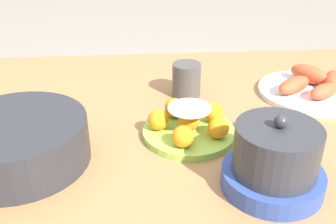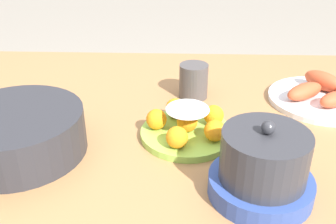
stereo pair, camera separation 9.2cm
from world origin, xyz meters
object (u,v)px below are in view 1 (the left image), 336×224
object	(u,v)px
cake_plate	(189,125)
sauce_bowl	(260,128)
dining_table	(150,149)
warming_pot	(275,161)
seafood_platter	(311,87)
cup_near	(186,80)
serving_bowl	(18,141)

from	to	relation	value
cake_plate	sauce_bowl	xyz separation A→B (m)	(-0.17, 0.00, -0.01)
dining_table	warming_pot	xyz separation A→B (m)	(-0.22, 0.28, 0.15)
seafood_platter	cup_near	size ratio (longest dim) A/B	2.97
sauce_bowl	dining_table	bearing A→B (deg)	-19.58
dining_table	sauce_bowl	distance (m)	0.29
serving_bowl	warming_pot	world-z (taller)	warming_pot
seafood_platter	sauce_bowl	bearing A→B (deg)	44.64
dining_table	sauce_bowl	bearing A→B (deg)	160.42
dining_table	sauce_bowl	size ratio (longest dim) A/B	16.61
seafood_platter	cup_near	xyz separation A→B (m)	(0.35, -0.02, 0.03)
seafood_platter	cake_plate	bearing A→B (deg)	27.90
serving_bowl	seafood_platter	distance (m)	0.77
cake_plate	cup_near	xyz separation A→B (m)	(-0.02, -0.21, 0.02)
sauce_bowl	warming_pot	distance (m)	0.20
seafood_platter	warming_pot	world-z (taller)	warming_pot
dining_table	warming_pot	world-z (taller)	warming_pot
seafood_platter	warming_pot	size ratio (longest dim) A/B	1.46
dining_table	cake_plate	distance (m)	0.17
sauce_bowl	seafood_platter	size ratio (longest dim) A/B	0.31
cake_plate	seafood_platter	bearing A→B (deg)	-152.10
dining_table	cake_plate	bearing A→B (deg)	135.89
dining_table	cake_plate	xyz separation A→B (m)	(-0.09, 0.09, 0.12)
warming_pot	cup_near	bearing A→B (deg)	-74.18
sauce_bowl	cup_near	bearing A→B (deg)	-55.43
cake_plate	warming_pot	bearing A→B (deg)	124.42
dining_table	seafood_platter	xyz separation A→B (m)	(-0.45, -0.11, 0.11)
cake_plate	serving_bowl	bearing A→B (deg)	11.61
sauce_bowl	seafood_platter	bearing A→B (deg)	-135.36
sauce_bowl	cup_near	xyz separation A→B (m)	(0.15, -0.21, 0.03)
serving_bowl	sauce_bowl	bearing A→B (deg)	-172.45
serving_bowl	seafood_platter	world-z (taller)	serving_bowl
serving_bowl	warming_pot	xyz separation A→B (m)	(-0.49, 0.12, 0.01)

